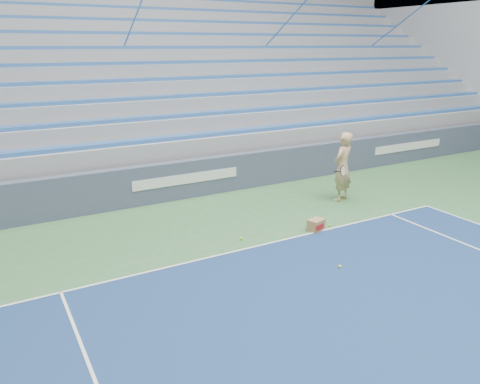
# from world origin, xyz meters

# --- Properties ---
(sponsor_barrier) EXTENTS (30.00, 0.32, 1.10)m
(sponsor_barrier) POSITION_xyz_m (0.00, 15.88, 0.55)
(sponsor_barrier) COLOR #404861
(sponsor_barrier) RESTS_ON ground
(bleachers) EXTENTS (31.00, 9.15, 7.30)m
(bleachers) POSITION_xyz_m (0.00, 21.60, 2.36)
(bleachers) COLOR gray
(bleachers) RESTS_ON ground
(tennis_player) EXTENTS (1.02, 0.96, 1.96)m
(tennis_player) POSITION_xyz_m (3.76, 13.47, 0.98)
(tennis_player) COLOR tan
(tennis_player) RESTS_ON ground
(ball_box) EXTENTS (0.45, 0.39, 0.28)m
(ball_box) POSITION_xyz_m (1.72, 11.99, 0.14)
(ball_box) COLOR #9B744B
(ball_box) RESTS_ON ground
(tennis_ball_0) EXTENTS (0.07, 0.07, 0.07)m
(tennis_ball_0) POSITION_xyz_m (2.18, 12.04, 0.03)
(tennis_ball_0) COLOR #B5E52E
(tennis_ball_0) RESTS_ON ground
(tennis_ball_1) EXTENTS (0.07, 0.07, 0.07)m
(tennis_ball_1) POSITION_xyz_m (0.91, 10.19, 0.03)
(tennis_ball_1) COLOR #B5E52E
(tennis_ball_1) RESTS_ON ground
(tennis_ball_2) EXTENTS (0.07, 0.07, 0.07)m
(tennis_ball_2) POSITION_xyz_m (2.04, 12.19, 0.03)
(tennis_ball_2) COLOR #B5E52E
(tennis_ball_2) RESTS_ON ground
(tennis_ball_3) EXTENTS (0.07, 0.07, 0.07)m
(tennis_ball_3) POSITION_xyz_m (-0.12, 12.36, 0.03)
(tennis_ball_3) COLOR #B5E52E
(tennis_ball_3) RESTS_ON ground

